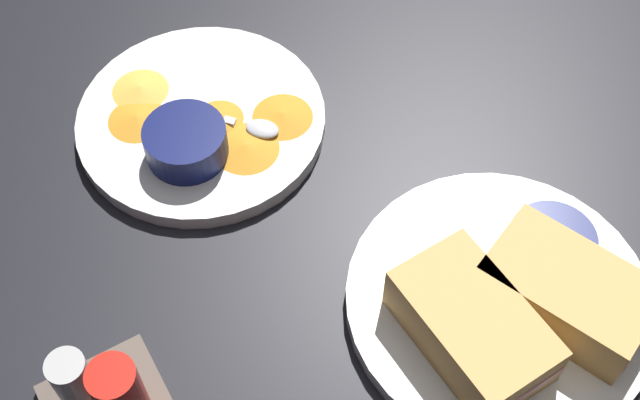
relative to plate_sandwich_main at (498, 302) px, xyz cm
name	(u,v)px	position (x,y,z in cm)	size (l,w,h in cm)	color
ground_plane	(390,311)	(4.73, 7.51, -2.30)	(110.00, 110.00, 3.00)	black
plate_sandwich_main	(498,302)	(0.00, 0.00, 0.00)	(25.55, 25.55, 1.60)	white
sandwich_half_near	(472,326)	(-1.71, 4.54, 3.20)	(13.57, 8.20, 4.80)	tan
sandwich_half_far	(567,292)	(-3.08, -3.76, 3.20)	(14.93, 12.03, 4.80)	tan
ramekin_dark_sauce	(550,247)	(1.16, -5.63, 2.58)	(7.28, 7.28, 3.30)	#0C144C
spoon_by_dark_ramekin	(486,276)	(2.04, 0.00, 1.16)	(3.00, 9.96, 0.80)	silver
plate_chips_companion	(202,121)	(30.14, 12.97, 0.00)	(23.87, 23.87, 1.60)	white
ramekin_light_gravy	(186,141)	(26.56, 15.95, 2.58)	(7.60, 7.60, 3.29)	#0C144C
spoon_by_gravy_ramekin	(249,126)	(26.39, 9.64, 1.16)	(8.36, 7.66, 0.80)	silver
plantain_chip_scatter	(207,118)	(29.26, 12.70, 1.10)	(19.41, 19.47, 0.60)	orange
condiment_caddy	(107,398)	(7.28, 31.35, 2.61)	(9.00, 9.00, 9.50)	brown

